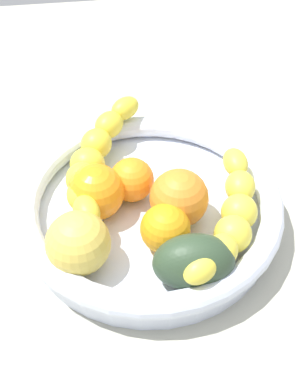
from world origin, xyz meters
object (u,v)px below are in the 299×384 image
banana_draped_left (94,160)px  orange_front (132,180)px  orange_mid_right (179,198)px  fruit_bowl (150,209)px  apple_yellow (78,243)px  banana_draped_right (231,218)px  avocado_dark (194,262)px  orange_rear (165,229)px  orange_mid_left (96,192)px

banana_draped_left → orange_front: banana_draped_left is taller
orange_mid_right → fruit_bowl: bearing=61.0°
apple_yellow → banana_draped_left: bearing=-10.6°
fruit_bowl → banana_draped_left: 9.02cm
banana_draped_right → avocado_dark: bearing=135.0°
banana_draped_right → orange_mid_right: (3.48, 5.07, 0.29)cm
banana_draped_right → avocado_dark: size_ratio=2.25×
orange_front → avocado_dark: avocado_dark is taller
fruit_bowl → orange_rear: orange_rear is taller
avocado_dark → banana_draped_left: bearing=28.8°
banana_draped_left → fruit_bowl: bearing=-136.3°
orange_front → apple_yellow: apple_yellow is taller
orange_mid_left → avocado_dark: orange_mid_left is taller
orange_front → apple_yellow: 11.49cm
orange_front → orange_mid_right: size_ratio=0.79×
orange_mid_left → apple_yellow: apple_yellow is taller
orange_front → apple_yellow: size_ratio=0.77×
banana_draped_left → banana_draped_right: size_ratio=1.18×
orange_mid_left → avocado_dark: bearing=-139.8°
apple_yellow → orange_rear: bearing=-82.1°
fruit_bowl → avocado_dark: (-10.22, -3.12, 2.56)cm
orange_rear → orange_mid_right: bearing=-29.6°
orange_mid_right → orange_rear: 4.33cm
banana_draped_left → orange_mid_left: orange_mid_left is taller
orange_mid_right → orange_front: bearing=47.8°
orange_rear → apple_yellow: (-1.29, 9.28, 0.67)cm
orange_mid_left → orange_mid_right: bearing=-104.2°
banana_draped_right → orange_mid_right: size_ratio=2.86×
fruit_bowl → banana_draped_right: 10.07cm
orange_mid_left → banana_draped_right: bearing=-112.2°
orange_rear → avocado_dark: size_ratio=0.65×
orange_front → orange_mid_right: (-4.37, -4.83, 0.70)cm
orange_mid_left → apple_yellow: (-7.33, 2.30, 0.17)cm
orange_rear → apple_yellow: apple_yellow is taller
apple_yellow → avocado_dark: apple_yellow is taller
apple_yellow → avocado_dark: size_ratio=0.80×
banana_draped_right → orange_mid_right: 6.16cm
orange_mid_right → banana_draped_left: bearing=48.7°
banana_draped_left → orange_mid_right: size_ratio=3.37×
orange_mid_right → apple_yellow: 12.46cm
banana_draped_left → orange_mid_left: (-5.58, 0.12, 0.08)cm
banana_draped_left → orange_mid_right: (-7.88, -8.98, 0.17)cm
fruit_bowl → orange_mid_right: 4.70cm
fruit_bowl → orange_rear: (-5.44, -0.97, 2.51)cm
orange_mid_right → apple_yellow: size_ratio=0.98×
apple_yellow → avocado_dark: (-3.48, -11.43, -0.63)cm
orange_front → orange_mid_left: bearing=115.8°
banana_draped_left → orange_rear: bearing=-149.4°
banana_draped_right → avocado_dark: avocado_dark is taller
banana_draped_right → orange_rear: 7.20cm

